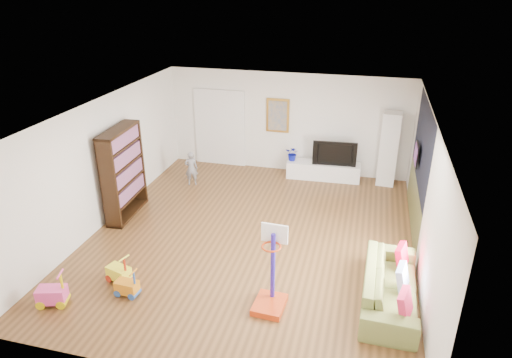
% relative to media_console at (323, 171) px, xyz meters
% --- Properties ---
extents(floor, '(6.50, 7.50, 0.00)m').
position_rel_media_console_xyz_m(floor, '(-1.08, -3.38, -0.22)').
color(floor, brown).
rests_on(floor, ground).
extents(ceiling, '(6.50, 7.50, 0.00)m').
position_rel_media_console_xyz_m(ceiling, '(-1.08, -3.38, 2.48)').
color(ceiling, white).
rests_on(ceiling, ground).
extents(wall_back, '(6.50, 0.00, 2.70)m').
position_rel_media_console_xyz_m(wall_back, '(-1.08, 0.37, 1.13)').
color(wall_back, white).
rests_on(wall_back, ground).
extents(wall_front, '(6.50, 0.00, 2.70)m').
position_rel_media_console_xyz_m(wall_front, '(-1.08, -7.13, 1.13)').
color(wall_front, silver).
rests_on(wall_front, ground).
extents(wall_left, '(0.00, 7.50, 2.70)m').
position_rel_media_console_xyz_m(wall_left, '(-4.33, -3.38, 1.13)').
color(wall_left, silver).
rests_on(wall_left, ground).
extents(wall_right, '(0.00, 7.50, 2.70)m').
position_rel_media_console_xyz_m(wall_right, '(2.17, -3.38, 1.13)').
color(wall_right, white).
rests_on(wall_right, ground).
extents(navy_accent, '(0.01, 3.20, 1.70)m').
position_rel_media_console_xyz_m(navy_accent, '(2.15, -1.98, 1.63)').
color(navy_accent, black).
rests_on(navy_accent, wall_right).
extents(olive_wainscot, '(0.01, 3.20, 1.00)m').
position_rel_media_console_xyz_m(olive_wainscot, '(2.15, -1.98, 0.28)').
color(olive_wainscot, brown).
rests_on(olive_wainscot, wall_right).
extents(doorway, '(1.45, 0.06, 2.10)m').
position_rel_media_console_xyz_m(doorway, '(-2.98, 0.33, 0.83)').
color(doorway, white).
rests_on(doorway, ground).
extents(painting_back, '(0.62, 0.06, 0.92)m').
position_rel_media_console_xyz_m(painting_back, '(-1.33, 0.33, 1.33)').
color(painting_back, gold).
rests_on(painting_back, wall_back).
extents(artwork_right, '(0.04, 0.56, 0.46)m').
position_rel_media_console_xyz_m(artwork_right, '(2.09, -1.78, 1.33)').
color(artwork_right, '#7F3F8C').
rests_on(artwork_right, wall_right).
extents(media_console, '(1.94, 0.56, 0.45)m').
position_rel_media_console_xyz_m(media_console, '(0.00, 0.00, 0.00)').
color(media_console, white).
rests_on(media_console, ground).
extents(tall_cabinet, '(0.47, 0.47, 1.91)m').
position_rel_media_console_xyz_m(tall_cabinet, '(1.61, 0.08, 0.73)').
color(tall_cabinet, white).
rests_on(tall_cabinet, ground).
extents(bookshelf, '(0.44, 1.41, 2.03)m').
position_rel_media_console_xyz_m(bookshelf, '(-4.06, -3.10, 0.79)').
color(bookshelf, black).
rests_on(bookshelf, ground).
extents(sofa, '(0.91, 2.21, 0.64)m').
position_rel_media_console_xyz_m(sofa, '(1.66, -4.79, 0.10)').
color(sofa, olive).
rests_on(sofa, ground).
extents(basketball_hoop, '(0.53, 0.64, 1.45)m').
position_rel_media_console_xyz_m(basketball_hoop, '(-0.22, -5.43, 0.50)').
color(basketball_hoop, '#BD360F').
rests_on(basketball_hoop, ground).
extents(ride_on_yellow, '(0.47, 0.37, 0.56)m').
position_rel_media_console_xyz_m(ride_on_yellow, '(-2.96, -5.41, 0.05)').
color(ride_on_yellow, '#FFF92E').
rests_on(ride_on_yellow, ground).
extents(ride_on_orange, '(0.39, 0.26, 0.51)m').
position_rel_media_console_xyz_m(ride_on_orange, '(-2.63, -5.72, 0.03)').
color(ride_on_orange, orange).
rests_on(ride_on_orange, ground).
extents(ride_on_pink, '(0.52, 0.40, 0.61)m').
position_rel_media_console_xyz_m(ride_on_pink, '(-3.70, -6.25, 0.08)').
color(ride_on_pink, '#FF48A3').
rests_on(ride_on_pink, ground).
extents(child, '(0.39, 0.32, 0.91)m').
position_rel_media_console_xyz_m(child, '(-3.25, -1.24, 0.23)').
color(child, gray).
rests_on(child, ground).
extents(tv, '(1.14, 0.23, 0.65)m').
position_rel_media_console_xyz_m(tv, '(0.26, -0.00, 0.55)').
color(tv, black).
rests_on(tv, media_console).
extents(vase_plant, '(0.41, 0.38, 0.40)m').
position_rel_media_console_xyz_m(vase_plant, '(-0.83, -0.03, 0.42)').
color(vase_plant, '#081099').
rests_on(vase_plant, media_console).
extents(pillow_left, '(0.21, 0.43, 0.41)m').
position_rel_media_console_xyz_m(pillow_left, '(1.85, -5.44, 0.28)').
color(pillow_left, '#D52451').
rests_on(pillow_left, sofa).
extents(pillow_center, '(0.19, 0.42, 0.40)m').
position_rel_media_console_xyz_m(pillow_center, '(1.83, -4.77, 0.28)').
color(pillow_center, silver).
rests_on(pillow_center, sofa).
extents(pillow_right, '(0.21, 0.41, 0.40)m').
position_rel_media_console_xyz_m(pillow_right, '(1.85, -4.13, 0.28)').
color(pillow_right, '#B3011F').
rests_on(pillow_right, sofa).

